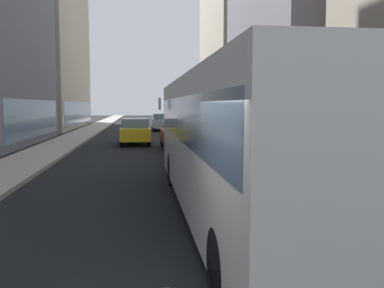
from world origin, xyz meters
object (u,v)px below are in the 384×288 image
car_blue_hatchback (190,143)px  car_red_coupe (178,134)px  car_silver_sedan (162,122)px  pedestrian_with_handbag (375,154)px  transit_bus (237,136)px  car_yellow_taxi (136,131)px

car_blue_hatchback → car_red_coupe: 5.47m
car_blue_hatchback → car_red_coupe: size_ratio=1.04×
car_silver_sedan → car_red_coupe: size_ratio=1.10×
car_silver_sedan → pedestrian_with_handbag: pedestrian_with_handbag is taller
transit_bus → pedestrian_with_handbag: bearing=27.3°
car_blue_hatchback → pedestrian_with_handbag: 7.81m
car_yellow_taxi → car_silver_sedan: bearing=80.2°
car_yellow_taxi → pedestrian_with_handbag: size_ratio=2.57×
car_red_coupe → car_yellow_taxi: bearing=129.1°
car_red_coupe → car_blue_hatchback: bearing=-90.0°
car_yellow_taxi → pedestrian_with_handbag: 16.26m
car_yellow_taxi → car_red_coupe: (2.40, -2.95, -0.00)m
transit_bus → car_yellow_taxi: size_ratio=2.66×
transit_bus → car_yellow_taxi: (-2.40, 17.05, -0.95)m
car_silver_sedan → car_yellow_taxi: bearing=-99.8°
car_blue_hatchback → pedestrian_with_handbag: size_ratio=2.62×
car_yellow_taxi → car_red_coupe: same height
car_yellow_taxi → pedestrian_with_handbag: pedestrian_with_handbag is taller
car_yellow_taxi → car_blue_hatchback: bearing=-74.1°
pedestrian_with_handbag → car_blue_hatchback: bearing=127.8°
car_blue_hatchback → car_red_coupe: bearing=90.0°
car_red_coupe → car_silver_sedan: bearing=90.0°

